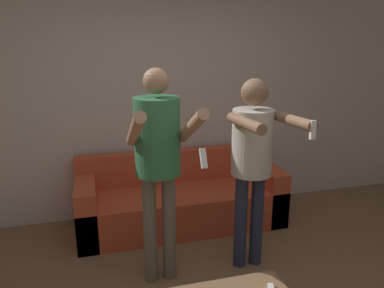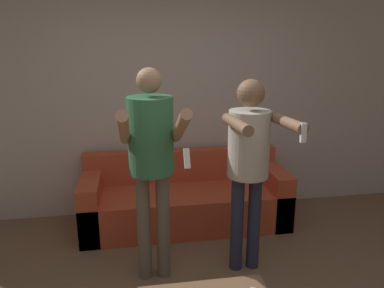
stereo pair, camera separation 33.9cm
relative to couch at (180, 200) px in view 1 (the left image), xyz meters
name	(u,v)px [view 1 (the left image)]	position (x,y,z in m)	size (l,w,h in m)	color
wall_back	(162,95)	(-0.10, 0.42, 1.08)	(6.40, 0.06, 2.70)	beige
couch	(180,200)	(0.00, 0.00, 0.00)	(2.16, 0.77, 0.76)	#C64C2D
person_standing_left	(158,152)	(-0.39, -0.93, 0.85)	(0.47, 0.77, 1.75)	#6B6051
person_standing_right	(253,153)	(0.39, -0.93, 0.78)	(0.46, 0.74, 1.65)	#282D47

